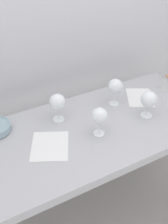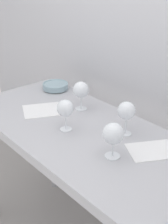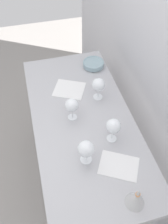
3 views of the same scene
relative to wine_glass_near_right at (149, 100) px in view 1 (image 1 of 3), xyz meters
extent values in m
plane|color=gray|center=(-0.30, 0.06, -1.01)|extent=(6.00, 6.00, 0.00)
cube|color=silver|center=(-0.30, 0.55, 0.29)|extent=(3.80, 0.04, 2.60)
cube|color=#ABABB0|center=(-0.30, 0.06, -0.13)|extent=(1.40, 0.64, 0.04)
cube|color=#ABABB0|center=(-0.30, -0.26, -0.14)|extent=(1.40, 0.01, 0.05)
cylinder|color=#ABABB0|center=(0.34, 0.32, -0.58)|extent=(0.05, 0.05, 0.86)
cylinder|color=white|center=(0.00, 0.00, -0.11)|extent=(0.07, 0.07, 0.00)
cylinder|color=white|center=(0.00, 0.00, -0.07)|extent=(0.01, 0.01, 0.07)
sphere|color=white|center=(0.00, 0.00, 0.00)|extent=(0.09, 0.09, 0.09)
cylinder|color=maroon|center=(0.00, 0.00, -0.01)|extent=(0.07, 0.07, 0.03)
cylinder|color=white|center=(-0.33, -0.01, -0.11)|extent=(0.06, 0.06, 0.00)
cylinder|color=white|center=(-0.33, -0.01, -0.07)|extent=(0.01, 0.01, 0.08)
sphere|color=white|center=(-0.33, -0.01, 0.01)|extent=(0.09, 0.09, 0.09)
cylinder|color=maroon|center=(-0.33, -0.01, 0.00)|extent=(0.06, 0.06, 0.02)
cylinder|color=white|center=(-0.10, 0.19, -0.11)|extent=(0.06, 0.06, 0.00)
cylinder|color=white|center=(-0.10, 0.19, -0.06)|extent=(0.01, 0.01, 0.09)
sphere|color=white|center=(-0.10, 0.19, 0.02)|extent=(0.09, 0.09, 0.09)
cylinder|color=maroon|center=(-0.10, 0.19, 0.00)|extent=(0.06, 0.06, 0.03)
cylinder|color=white|center=(-0.46, 0.21, -0.11)|extent=(0.07, 0.07, 0.00)
cylinder|color=white|center=(-0.46, 0.21, -0.07)|extent=(0.01, 0.01, 0.08)
sphere|color=white|center=(-0.46, 0.21, 0.01)|extent=(0.09, 0.09, 0.09)
cylinder|color=maroon|center=(-0.46, 0.21, -0.01)|extent=(0.06, 0.06, 0.02)
cube|color=white|center=(-0.59, 0.03, -0.11)|extent=(0.26, 0.28, 0.00)
cube|color=white|center=(0.09, 0.17, -0.11)|extent=(0.24, 0.27, 0.00)
cone|color=#B8B8B8|center=(0.30, 0.18, -0.06)|extent=(0.10, 0.10, 0.09)
cylinder|color=#C17F4C|center=(0.30, 0.18, -0.01)|extent=(0.02, 0.02, 0.01)
cone|color=#B8B8B8|center=(0.30, 0.18, 0.02)|extent=(0.02, 0.02, 0.04)
camera|label=1|loc=(-0.92, -0.92, 0.84)|focal=43.12mm
camera|label=2|loc=(0.81, -0.86, 0.67)|focal=51.20mm
camera|label=3|loc=(0.66, -0.18, 1.10)|focal=38.02mm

